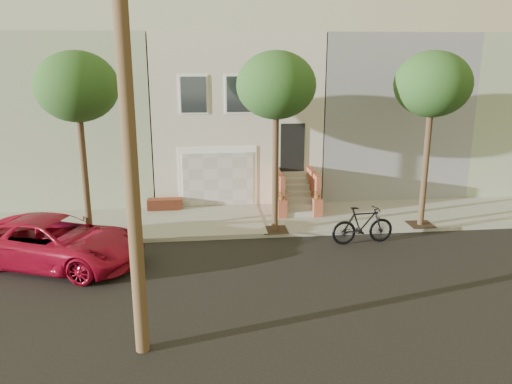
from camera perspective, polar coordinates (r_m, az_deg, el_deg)
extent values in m
plane|color=black|center=(14.98, 0.45, -9.89)|extent=(90.00, 90.00, 0.00)
cube|color=gray|center=(19.90, -1.37, -3.15)|extent=(40.00, 3.70, 0.15)
cube|color=beige|center=(24.86, -2.62, 9.01)|extent=(7.00, 8.00, 7.00)
cube|color=#97A888|center=(25.34, -18.32, 8.38)|extent=(6.50, 8.00, 7.00)
cube|color=gray|center=(26.19, 12.58, 8.98)|extent=(6.50, 8.00, 7.00)
cube|color=#97A888|center=(28.94, 25.00, 8.50)|extent=(6.50, 8.00, 7.00)
cube|color=white|center=(21.28, -4.25, 1.75)|extent=(3.20, 0.12, 2.50)
cube|color=beige|center=(21.25, -4.24, 1.45)|extent=(2.90, 0.06, 2.20)
cube|color=gray|center=(19.82, -3.97, -3.00)|extent=(3.20, 3.70, 0.02)
cube|color=brown|center=(21.28, -10.09, -1.33)|extent=(1.40, 0.45, 0.44)
cube|color=black|center=(21.32, 4.08, 4.94)|extent=(1.00, 0.06, 2.00)
cube|color=#3F4751|center=(20.69, -6.97, 10.69)|extent=(1.00, 0.06, 1.40)
cube|color=white|center=(20.71, -6.96, 10.70)|extent=(1.15, 0.05, 1.55)
cube|color=#3F4751|center=(20.75, -1.90, 10.81)|extent=(1.00, 0.06, 1.40)
cube|color=white|center=(20.77, -1.91, 10.81)|extent=(1.15, 0.05, 1.55)
cube|color=#3F4751|center=(20.97, 3.10, 10.84)|extent=(1.00, 0.06, 1.40)
cube|color=white|center=(20.99, 3.09, 10.85)|extent=(1.15, 0.05, 1.55)
cube|color=gray|center=(20.17, 4.86, -2.43)|extent=(1.20, 0.28, 0.20)
cube|color=gray|center=(20.38, 4.72, -1.65)|extent=(1.20, 0.28, 0.20)
cube|color=gray|center=(20.58, 4.59, -0.89)|extent=(1.20, 0.28, 0.20)
cube|color=gray|center=(20.79, 4.45, -0.15)|extent=(1.20, 0.28, 0.20)
cube|color=gray|center=(21.01, 4.33, 0.58)|extent=(1.20, 0.28, 0.20)
cube|color=gray|center=(21.22, 4.20, 1.29)|extent=(1.20, 0.28, 0.20)
cube|color=gray|center=(21.44, 4.07, 1.99)|extent=(1.20, 0.28, 0.20)
cube|color=#994932|center=(20.65, 2.55, 0.06)|extent=(0.18, 1.96, 1.60)
cube|color=#994932|center=(20.91, 6.35, 0.17)|extent=(0.18, 1.96, 1.60)
cube|color=#994932|center=(19.94, 2.92, -1.85)|extent=(0.35, 0.35, 0.70)
imported|color=#1C4217|center=(19.78, 2.95, -0.26)|extent=(0.40, 0.35, 0.45)
cube|color=#994932|center=(20.21, 6.85, -1.71)|extent=(0.35, 0.35, 0.70)
imported|color=#1C4217|center=(20.05, 6.90, -0.14)|extent=(0.41, 0.35, 0.45)
cube|color=#2D2116|center=(18.84, -17.93, -4.75)|extent=(0.90, 0.90, 0.02)
cylinder|color=#3A271A|center=(18.26, -18.46, 1.45)|extent=(0.22, 0.22, 4.20)
ellipsoid|color=#1C4217|center=(17.82, -19.30, 11.01)|extent=(2.70, 2.57, 2.29)
cube|color=#2D2116|center=(18.62, 2.10, -4.22)|extent=(0.90, 0.90, 0.02)
cylinder|color=#3A271A|center=(18.03, 2.16, 2.07)|extent=(0.22, 0.22, 4.20)
ellipsoid|color=#1C4217|center=(17.58, 2.26, 11.79)|extent=(2.70, 2.57, 2.29)
cube|color=#2D2116|center=(20.15, 17.79, -3.44)|extent=(0.90, 0.90, 0.02)
cylinder|color=#3A271A|center=(19.60, 18.29, 2.37)|extent=(0.22, 0.22, 4.20)
ellipsoid|color=#1C4217|center=(19.19, 19.06, 11.28)|extent=(2.70, 2.57, 2.29)
cylinder|color=#4F3C25|center=(10.44, -14.03, 7.26)|extent=(0.30, 0.30, 10.00)
imported|color=maroon|center=(16.95, -21.41, -5.16)|extent=(5.99, 4.26, 1.52)
imported|color=black|center=(17.94, 11.78, -3.61)|extent=(2.24, 0.81, 1.32)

